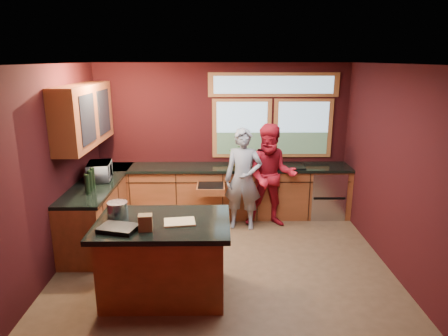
{
  "coord_description": "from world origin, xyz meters",
  "views": [
    {
      "loc": [
        -0.06,
        -5.1,
        2.76
      ],
      "look_at": [
        0.01,
        0.4,
        1.25
      ],
      "focal_mm": 32.0,
      "sensor_mm": 36.0,
      "label": 1
    }
  ],
  "objects_px": {
    "island": "(164,258)",
    "stock_pot": "(118,209)",
    "cutting_board": "(179,222)",
    "person_red": "(271,176)",
    "person_grey": "(243,179)"
  },
  "relations": [
    {
      "from": "island",
      "to": "cutting_board",
      "type": "height_order",
      "value": "cutting_board"
    },
    {
      "from": "island",
      "to": "stock_pot",
      "type": "height_order",
      "value": "stock_pot"
    },
    {
      "from": "person_red",
      "to": "cutting_board",
      "type": "xyz_separation_m",
      "value": [
        -1.33,
        -2.11,
        0.08
      ]
    },
    {
      "from": "cutting_board",
      "to": "person_grey",
      "type": "bearing_deg",
      "value": 67.14
    },
    {
      "from": "island",
      "to": "stock_pot",
      "type": "distance_m",
      "value": 0.8
    },
    {
      "from": "cutting_board",
      "to": "stock_pot",
      "type": "height_order",
      "value": "stock_pot"
    },
    {
      "from": "island",
      "to": "stock_pot",
      "type": "bearing_deg",
      "value": 164.74
    },
    {
      "from": "person_red",
      "to": "stock_pot",
      "type": "relative_size",
      "value": 7.28
    },
    {
      "from": "person_red",
      "to": "person_grey",
      "type": "bearing_deg",
      "value": -165.19
    },
    {
      "from": "person_grey",
      "to": "stock_pot",
      "type": "bearing_deg",
      "value": -122.08
    },
    {
      "from": "person_grey",
      "to": "cutting_board",
      "type": "height_order",
      "value": "person_grey"
    },
    {
      "from": "person_grey",
      "to": "person_red",
      "type": "xyz_separation_m",
      "value": [
        0.47,
        0.08,
        0.03
      ]
    },
    {
      "from": "stock_pot",
      "to": "cutting_board",
      "type": "bearing_deg",
      "value": -14.93
    },
    {
      "from": "person_red",
      "to": "cutting_board",
      "type": "height_order",
      "value": "person_red"
    },
    {
      "from": "cutting_board",
      "to": "island",
      "type": "bearing_deg",
      "value": 165.96
    }
  ]
}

